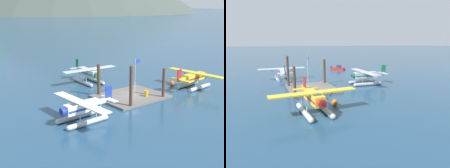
% 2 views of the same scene
% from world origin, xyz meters
% --- Properties ---
extents(ground_plane, '(1200.00, 1200.00, 0.00)m').
position_xyz_m(ground_plane, '(0.00, 0.00, 0.00)').
color(ground_plane, navy).
extents(dock_platform, '(10.13, 8.30, 0.30)m').
position_xyz_m(dock_platform, '(0.00, 0.00, 0.15)').
color(dock_platform, '#66605B').
rests_on(dock_platform, ground).
extents(piling_near_left, '(0.45, 0.45, 5.94)m').
position_xyz_m(piling_near_left, '(-3.30, -3.67, 2.97)').
color(piling_near_left, '#4C3323').
rests_on(piling_near_left, ground).
extents(piling_near_right, '(0.42, 0.42, 4.71)m').
position_xyz_m(piling_near_right, '(3.44, -3.56, 2.36)').
color(piling_near_right, '#4C3323').
rests_on(piling_near_right, ground).
extents(piling_far_left, '(0.49, 0.49, 5.07)m').
position_xyz_m(piling_far_left, '(-3.48, 3.61, 2.54)').
color(piling_far_left, '#4C3323').
rests_on(piling_far_left, ground).
extents(flagpole, '(0.95, 0.10, 5.85)m').
position_xyz_m(flagpole, '(0.37, -0.67, 3.95)').
color(flagpole, silver).
rests_on(flagpole, dock_platform).
extents(fuel_drum, '(0.62, 0.62, 0.88)m').
position_xyz_m(fuel_drum, '(1.55, -1.84, 0.74)').
color(fuel_drum, gold).
rests_on(fuel_drum, dock_platform).
extents(mooring_buoy, '(0.87, 0.87, 0.87)m').
position_xyz_m(mooring_buoy, '(10.33, 0.60, 0.43)').
color(mooring_buoy, orange).
rests_on(mooring_buoy, ground).
extents(seaplane_silver_bow_centre, '(10.46, 7.98, 3.84)m').
position_xyz_m(seaplane_silver_bow_centre, '(-0.11, 11.24, 1.58)').
color(seaplane_silver_bow_centre, '#B7BABF').
rests_on(seaplane_silver_bow_centre, ground).
extents(seaplane_yellow_stbd_aft, '(7.98, 10.46, 3.84)m').
position_xyz_m(seaplane_yellow_stbd_aft, '(12.05, -2.69, 1.58)').
color(seaplane_yellow_stbd_aft, '#B7BABF').
rests_on(seaplane_yellow_stbd_aft, ground).
extents(seaplane_white_port_aft, '(7.98, 10.43, 3.84)m').
position_xyz_m(seaplane_white_port_aft, '(-11.47, -3.89, 1.58)').
color(seaplane_white_port_aft, '#B7BABF').
rests_on(seaplane_white_port_aft, ground).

